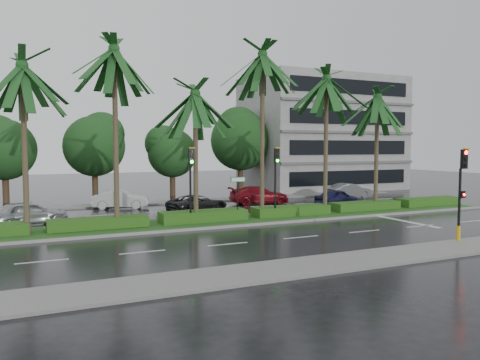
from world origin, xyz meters
name	(u,v)px	position (x,y,z in m)	size (l,w,h in m)	color
ground	(256,223)	(0.00, 0.00, 0.00)	(120.00, 120.00, 0.00)	black
near_sidewalk	(370,258)	(0.00, -10.20, 0.06)	(40.00, 2.40, 0.12)	slate
far_sidewalk	(192,201)	(0.00, 12.00, 0.06)	(40.00, 2.00, 0.12)	slate
median	(249,219)	(0.00, 1.00, 0.08)	(36.00, 4.00, 0.15)	gray
hedge	(249,213)	(0.00, 1.00, 0.45)	(35.20, 1.40, 0.60)	#224F16
lane_markings	(303,220)	(3.04, -0.43, 0.01)	(34.00, 13.06, 0.01)	silver
palm_row	(230,85)	(-1.25, 1.02, 8.22)	(26.30, 4.20, 10.92)	#3F3724
signal_near	(461,190)	(6.00, -9.39, 2.50)	(0.34, 0.45, 4.36)	black
signal_median_left	(191,174)	(-4.00, 0.30, 3.00)	(0.34, 0.42, 4.36)	black
signal_median_right	(276,172)	(1.50, 0.30, 3.00)	(0.34, 0.42, 4.36)	black
street_sign	(238,187)	(-1.00, 0.48, 2.12)	(0.95, 0.09, 2.60)	black
bg_trees	(185,142)	(1.30, 17.59, 4.97)	(33.19, 5.93, 8.56)	#392A1A
building	(322,134)	(17.00, 18.00, 6.00)	(16.00, 10.00, 12.00)	gray
car_silver	(29,213)	(-12.41, 4.59, 0.72)	(4.25, 1.71, 1.45)	#B7BCC0
car_white	(121,199)	(-6.17, 10.07, 0.67)	(4.07, 1.42, 1.34)	silver
car_darkgrey	(198,204)	(-1.67, 5.79, 0.61)	(4.38, 2.02, 1.22)	black
car_red	(259,195)	(4.41, 8.28, 0.70)	(4.82, 1.96, 1.40)	maroon
car_blue	(337,198)	(8.91, 4.16, 0.68)	(3.98, 1.60, 1.36)	#171845
car_grey	(349,191)	(13.41, 8.46, 0.67)	(4.09, 1.43, 1.35)	#565A5B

